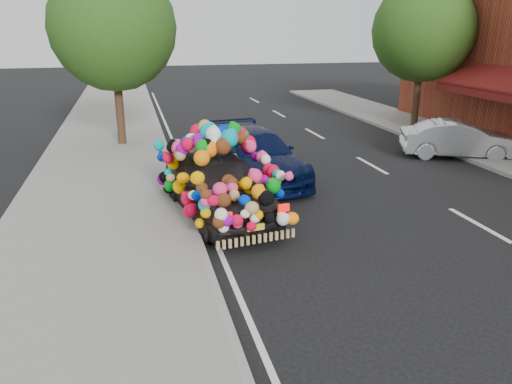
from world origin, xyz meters
TOP-DOWN VIEW (x-y plane):
  - ground at (0.00, 0.00)m, footprint 100.00×100.00m
  - sidewalk at (-4.30, 0.00)m, footprint 4.00×60.00m
  - kerb at (-2.35, 0.00)m, footprint 0.15×60.00m
  - lane_markings at (3.60, 0.00)m, footprint 6.00×50.00m
  - tree_near_sidewalk at (-3.80, 9.50)m, footprint 4.20×4.20m
  - tree_far_b at (8.00, 10.00)m, footprint 4.00×4.00m
  - plush_art_car at (-1.67, 1.98)m, footprint 2.70×4.66m
  - navy_sedan at (-0.20, 4.50)m, footprint 2.43×4.82m
  - silver_hatchback at (6.75, 5.28)m, footprint 3.80×2.55m

SIDE VIEW (x-z plane):
  - ground at x=0.00m, z-range 0.00..0.00m
  - lane_markings at x=3.60m, z-range 0.00..0.01m
  - sidewalk at x=-4.30m, z-range 0.00..0.12m
  - kerb at x=-2.35m, z-range 0.00..0.13m
  - silver_hatchback at x=6.75m, z-range 0.00..1.18m
  - navy_sedan at x=-0.20m, z-range 0.00..1.34m
  - plush_art_car at x=-1.67m, z-range 0.02..2.10m
  - tree_far_b at x=8.00m, z-range 0.94..6.84m
  - tree_near_sidewalk at x=-3.80m, z-range 0.96..7.09m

